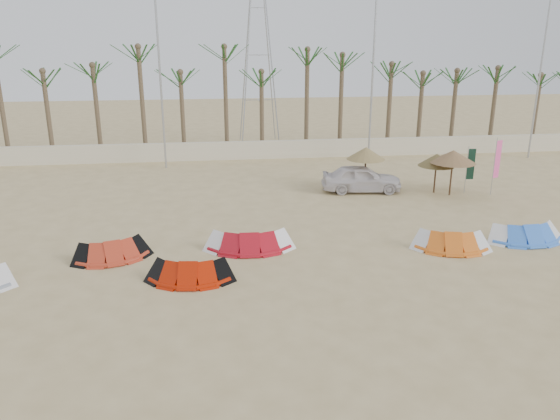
{
  "coord_description": "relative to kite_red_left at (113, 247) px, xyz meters",
  "views": [
    {
      "loc": [
        -2.79,
        -16.5,
        8.7
      ],
      "look_at": [
        0.0,
        6.0,
        1.3
      ],
      "focal_mm": 35.0,
      "sensor_mm": 36.0,
      "label": 1
    }
  ],
  "objects": [
    {
      "name": "car",
      "position": [
        12.5,
        8.15,
        0.35
      ],
      "size": [
        4.67,
        2.29,
        1.53
      ],
      "primitive_type": "imported",
      "rotation": [
        0.0,
        0.0,
        1.46
      ],
      "color": "silver",
      "rests_on": "ground"
    },
    {
      "name": "lamp_b",
      "position": [
        1.0,
        15.33,
        5.35
      ],
      "size": [
        1.25,
        0.14,
        11.0
      ],
      "color": "#A5A8AD",
      "rests_on": "ground"
    },
    {
      "name": "parasol_left",
      "position": [
        12.76,
        8.41,
        1.75
      ],
      "size": [
        2.2,
        2.2,
        2.52
      ],
      "color": "#4C331E",
      "rests_on": "ground"
    },
    {
      "name": "parasol_mid",
      "position": [
        16.57,
        7.42,
        1.48
      ],
      "size": [
        2.05,
        2.05,
        2.25
      ],
      "color": "#4C331E",
      "rests_on": "ground"
    },
    {
      "name": "boundary_wall",
      "position": [
        6.96,
        17.33,
        0.23
      ],
      "size": [
        60.0,
        0.3,
        1.3
      ],
      "primitive_type": "cube",
      "color": "beige",
      "rests_on": "ground"
    },
    {
      "name": "kite_red_left",
      "position": [
        0.0,
        0.0,
        0.0
      ],
      "size": [
        3.35,
        2.26,
        0.9
      ],
      "color": "#B2321B",
      "rests_on": "ground"
    },
    {
      "name": "parasol_right",
      "position": [
        17.24,
        6.83,
        1.78
      ],
      "size": [
        2.49,
        2.49,
        2.56
      ],
      "color": "#4C331E",
      "rests_on": "ground"
    },
    {
      "name": "ground",
      "position": [
        6.96,
        -4.67,
        -0.42
      ],
      "size": [
        120.0,
        120.0,
        0.0
      ],
      "primitive_type": "plane",
      "color": "tan",
      "rests_on": "ground"
    },
    {
      "name": "lamp_c",
      "position": [
        15.0,
        15.33,
        5.35
      ],
      "size": [
        1.25,
        0.14,
        11.0
      ],
      "color": "#A5A8AD",
      "rests_on": "ground"
    },
    {
      "name": "kite_red_mid",
      "position": [
        3.13,
        -2.4,
        0.0
      ],
      "size": [
        3.28,
        1.82,
        0.9
      ],
      "color": "#A81802",
      "rests_on": "ground"
    },
    {
      "name": "pylon",
      "position": [
        7.96,
        23.33,
        -0.42
      ],
      "size": [
        3.0,
        3.0,
        14.0
      ],
      "primitive_type": null,
      "color": "#A5A8AD",
      "rests_on": "ground"
    },
    {
      "name": "kite_orange",
      "position": [
        13.9,
        -0.68,
        0.0
      ],
      "size": [
        3.39,
        2.11,
        0.9
      ],
      "color": "orange",
      "rests_on": "ground"
    },
    {
      "name": "flag_pink",
      "position": [
        19.74,
        6.59,
        1.51
      ],
      "size": [
        0.44,
        0.16,
        3.25
      ],
      "color": "#A5A8AD",
      "rests_on": "ground"
    },
    {
      "name": "kite_blue",
      "position": [
        17.57,
        -0.15,
        0.0
      ],
      "size": [
        3.38,
        1.61,
        0.9
      ],
      "color": "#3674E4",
      "rests_on": "ground"
    },
    {
      "name": "palm_line",
      "position": [
        7.63,
        18.83,
        6.03
      ],
      "size": [
        52.0,
        4.0,
        7.7
      ],
      "color": "brown",
      "rests_on": "ground"
    },
    {
      "name": "lamp_d",
      "position": [
        27.0,
        15.33,
        5.35
      ],
      "size": [
        1.25,
        0.14,
        11.0
      ],
      "color": "#A5A8AD",
      "rests_on": "ground"
    },
    {
      "name": "flag_green",
      "position": [
        18.44,
        7.16,
        1.18
      ],
      "size": [
        0.45,
        0.06,
        2.69
      ],
      "color": "#A5A8AD",
      "rests_on": "ground"
    },
    {
      "name": "kite_red_right",
      "position": [
        5.52,
        0.41,
        0.0
      ],
      "size": [
        3.66,
        1.66,
        0.9
      ],
      "color": "#A60F1B",
      "rests_on": "ground"
    }
  ]
}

